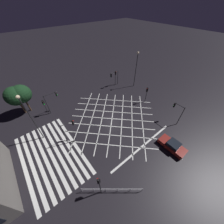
{
  "coord_description": "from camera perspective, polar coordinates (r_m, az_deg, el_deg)",
  "views": [
    {
      "loc": [
        13.0,
        -10.58,
        17.72
      ],
      "look_at": [
        0.0,
        0.0,
        1.79
      ],
      "focal_mm": 20.0,
      "sensor_mm": 36.0,
      "label": 1
    }
  ],
  "objects": [
    {
      "name": "ground_plane",
      "position": [
        24.39,
        0.0,
        -3.06
      ],
      "size": [
        200.0,
        200.0,
        0.0
      ],
      "primitive_type": "plane",
      "color": "black"
    },
    {
      "name": "road_markings",
      "position": [
        22.01,
        -15.02,
        -12.36
      ],
      "size": [
        19.72,
        25.62,
        0.01
      ],
      "color": "silver",
      "rests_on": "ground_plane"
    },
    {
      "name": "traffic_light_nw_cross",
      "position": [
        32.52,
        0.88,
        16.21
      ],
      "size": [
        0.36,
        2.49,
        3.79
      ],
      "rotation": [
        0.0,
        0.0,
        -1.57
      ],
      "color": "black",
      "rests_on": "ground_plane"
    },
    {
      "name": "traffic_light_sw_cross",
      "position": [
        26.58,
        -25.84,
        5.65
      ],
      "size": [
        0.36,
        2.49,
        4.38
      ],
      "rotation": [
        0.0,
        0.0,
        1.57
      ],
      "color": "black",
      "rests_on": "ground_plane"
    },
    {
      "name": "traffic_light_nw_main",
      "position": [
        32.74,
        1.62,
        16.42
      ],
      "size": [
        0.39,
        0.36,
        3.93
      ],
      "color": "black",
      "rests_on": "ground_plane"
    },
    {
      "name": "traffic_light_sw_main",
      "position": [
        26.84,
        -28.56,
        2.95
      ],
      "size": [
        0.39,
        0.36,
        3.5
      ],
      "color": "black",
      "rests_on": "ground_plane"
    },
    {
      "name": "traffic_light_median_south",
      "position": [
        19.92,
        -19.18,
        -6.77
      ],
      "size": [
        0.36,
        1.99,
        4.34
      ],
      "rotation": [
        0.0,
        0.0,
        1.57
      ],
      "color": "black",
      "rests_on": "ground_plane"
    },
    {
      "name": "traffic_light_ne_main",
      "position": [
        24.66,
        27.72,
        1.03
      ],
      "size": [
        1.98,
        0.36,
        4.14
      ],
      "rotation": [
        0.0,
        0.0,
        3.14
      ],
      "color": "black",
      "rests_on": "ground_plane"
    },
    {
      "name": "traffic_light_se_main",
      "position": [
        15.52,
        -5.94,
        -29.73
      ],
      "size": [
        0.39,
        0.36,
        4.07
      ],
      "rotation": [
        0.0,
        0.0,
        3.14
      ],
      "color": "black",
      "rests_on": "ground_plane"
    },
    {
      "name": "traffic_light_median_north",
      "position": [
        27.61,
        15.56,
        8.77
      ],
      "size": [
        0.36,
        0.39,
        3.72
      ],
      "rotation": [
        0.0,
        0.0,
        -1.57
      ],
      "color": "black",
      "rests_on": "ground_plane"
    },
    {
      "name": "street_lamp_east",
      "position": [
        20.71,
        -34.06,
        -0.24
      ],
      "size": [
        0.47,
        0.47,
        8.74
      ],
      "color": "black",
      "rests_on": "ground_plane"
    },
    {
      "name": "street_lamp_west",
      "position": [
        31.56,
        11.21,
        21.06
      ],
      "size": [
        0.52,
        0.52,
        8.56
      ],
      "color": "black",
      "rests_on": "ground_plane"
    },
    {
      "name": "street_tree_near",
      "position": [
        29.02,
        -37.88,
        5.75
      ],
      "size": [
        3.56,
        3.56,
        5.92
      ],
      "color": "#473323",
      "rests_on": "ground_plane"
    },
    {
      "name": "street_tree_far",
      "position": [
        28.95,
        -36.08,
        6.68
      ],
      "size": [
        3.45,
        3.45,
        5.9
      ],
      "color": "#473323",
      "rests_on": "ground_plane"
    },
    {
      "name": "waiting_car",
      "position": [
        22.11,
        25.91,
        -13.62
      ],
      "size": [
        4.13,
        1.85,
        1.37
      ],
      "rotation": [
        0.0,
        0.0,
        3.14
      ],
      "color": "maroon",
      "rests_on": "ground_plane"
    },
    {
      "name": "pedestrian_railing",
      "position": [
        17.62,
        0.0,
        -31.93
      ],
      "size": [
        4.66,
        5.72,
        1.05
      ],
      "rotation": [
        0.0,
        0.0,
        0.89
      ],
      "color": "#B7B7BC",
      "rests_on": "ground_plane"
    }
  ]
}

